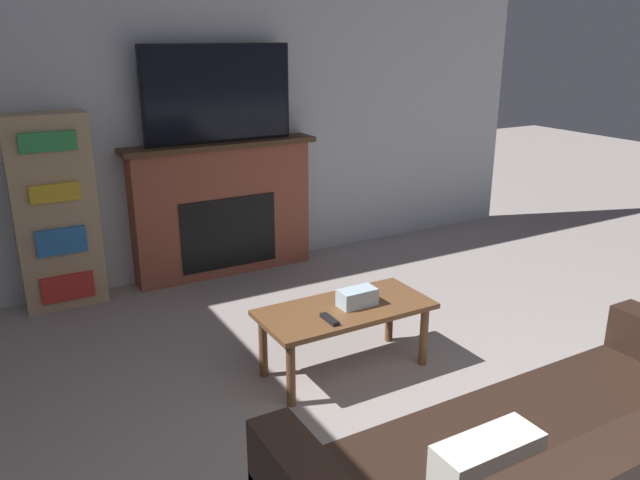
{
  "coord_description": "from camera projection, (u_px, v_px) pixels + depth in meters",
  "views": [
    {
      "loc": [
        -1.84,
        -0.59,
        1.89
      ],
      "look_at": [
        -0.07,
        2.52,
        0.71
      ],
      "focal_mm": 35.0,
      "sensor_mm": 36.0,
      "label": 1
    }
  ],
  "objects": [
    {
      "name": "wall_back",
      "position": [
        225.0,
        106.0,
        4.97
      ],
      "size": [
        5.94,
        0.06,
        2.7
      ],
      "color": "silver",
      "rests_on": "ground_plane"
    },
    {
      "name": "tissue_box",
      "position": [
        357.0,
        297.0,
        3.58
      ],
      "size": [
        0.22,
        0.12,
        0.1
      ],
      "color": "silver",
      "rests_on": "coffee_table"
    },
    {
      "name": "tv",
      "position": [
        218.0,
        94.0,
        4.75
      ],
      "size": [
        1.19,
        0.03,
        0.74
      ],
      "color": "black",
      "rests_on": "fireplace"
    },
    {
      "name": "bookshelf",
      "position": [
        55.0,
        213.0,
        4.4
      ],
      "size": [
        0.55,
        0.29,
        1.39
      ],
      "color": "tan",
      "rests_on": "ground_plane"
    },
    {
      "name": "fireplace",
      "position": [
        223.0,
        208.0,
        5.05
      ],
      "size": [
        1.56,
        0.28,
        1.09
      ],
      "color": "brown",
      "rests_on": "ground_plane"
    },
    {
      "name": "coffee_table",
      "position": [
        345.0,
        316.0,
        3.59
      ],
      "size": [
        1.01,
        0.47,
        0.41
      ],
      "color": "brown",
      "rests_on": "ground_plane"
    },
    {
      "name": "remote_control",
      "position": [
        330.0,
        319.0,
        3.39
      ],
      "size": [
        0.04,
        0.15,
        0.02
      ],
      "color": "black",
      "rests_on": "coffee_table"
    }
  ]
}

